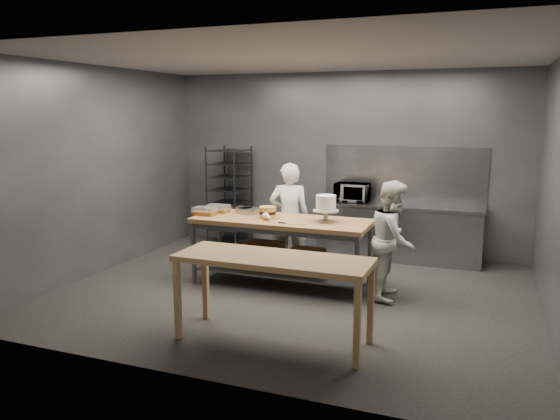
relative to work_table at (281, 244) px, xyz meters
name	(u,v)px	position (x,y,z in m)	size (l,w,h in m)	color
ground	(293,293)	(0.29, -0.31, -0.57)	(6.00, 6.00, 0.00)	black
back_wall	(344,163)	(0.29, 2.19, 0.93)	(6.00, 0.04, 3.00)	#4C4F54
work_table	(281,244)	(0.00, 0.00, 0.00)	(2.40, 0.90, 0.92)	olive
near_counter	(273,265)	(0.60, -1.80, 0.24)	(2.00, 0.70, 0.90)	olive
back_counter	(398,232)	(1.29, 1.87, -0.12)	(2.60, 0.60, 0.90)	slate
splashback_panel	(403,174)	(1.29, 2.17, 0.78)	(2.60, 0.02, 0.90)	slate
speed_rack	(230,197)	(-1.67, 1.79, 0.28)	(0.65, 0.69, 1.75)	black
chef_behind	(289,218)	(-0.11, 0.62, 0.24)	(0.59, 0.39, 1.62)	white
chef_right	(393,240)	(1.51, 0.01, 0.18)	(0.73, 0.57, 1.50)	silver
microwave	(352,192)	(0.52, 1.87, 0.48)	(0.54, 0.37, 0.30)	black
frosted_cake_stand	(326,205)	(0.62, 0.01, 0.57)	(0.34, 0.34, 0.35)	#B1A88D
layer_cake	(268,212)	(-0.18, -0.04, 0.43)	(0.23, 0.23, 0.16)	gold
cake_pans	(238,210)	(-0.74, 0.19, 0.39)	(0.73, 0.34, 0.07)	gray
piping_bag	(267,216)	(-0.13, -0.19, 0.41)	(0.12, 0.12, 0.38)	white
offset_spatula	(288,224)	(0.21, -0.30, 0.35)	(0.36, 0.02, 0.02)	slate
pastry_clamshells	(212,210)	(-1.05, -0.02, 0.40)	(0.39, 0.46, 0.11)	#9F671F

